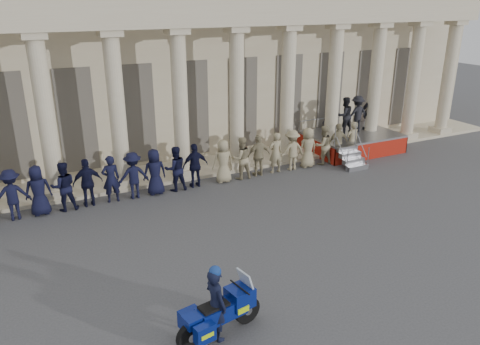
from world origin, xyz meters
name	(u,v)px	position (x,y,z in m)	size (l,w,h in m)	color
ground	(237,276)	(0.00, 0.00, 0.00)	(90.00, 90.00, 0.00)	#3D3D40
building	(111,57)	(0.00, 14.74, 4.52)	(40.00, 12.50, 9.00)	#BDAE8D
officer_rank	(144,174)	(-0.73, 6.81, 0.93)	(20.79, 0.71, 1.86)	black
reviewing_stand	(352,122)	(10.36, 7.95, 1.49)	(4.51, 4.26, 2.77)	gray
motorcycle	(220,312)	(-1.41, -2.01, 0.63)	(2.25, 1.07, 1.45)	black
rider	(216,303)	(-1.53, -2.04, 0.94)	(0.54, 0.72, 1.89)	black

